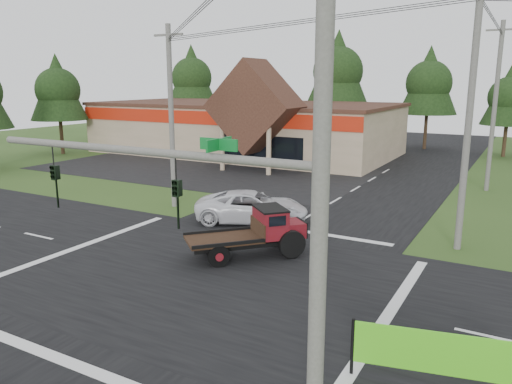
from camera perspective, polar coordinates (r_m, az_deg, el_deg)
The scene contains 19 objects.
ground at distance 19.77m, azimuth -5.38°, elevation -9.39°, with size 120.00×120.00×0.00m, color #2B4719.
road_ns at distance 19.76m, azimuth -5.38°, elevation -9.36°, with size 12.00×120.00×0.02m, color black.
road_ew at distance 19.76m, azimuth -5.38°, elevation -9.36°, with size 120.00×12.00×0.02m, color black.
parking_apron at distance 42.58m, azimuth -6.47°, elevation 2.54°, with size 28.00×14.00×0.02m, color black.
cvs_building at distance 51.94m, azimuth -1.26°, elevation 7.50°, with size 30.40×18.20×9.19m.
traffic_signal_mast at distance 9.35m, azimuth -2.48°, elevation -5.83°, with size 8.12×0.24×7.00m.
utility_pole_nr at distance 8.30m, azimuth 7.38°, elevation 0.39°, with size 2.00×0.30×11.00m.
utility_pole_nw at distance 29.61m, azimuth -9.66°, elevation 8.55°, with size 2.00×0.30×10.50m.
utility_pole_ne at distance 23.22m, azimuth 23.18°, elevation 7.91°, with size 2.00×0.30×11.50m.
utility_pole_n at distance 37.16m, azimuth 25.62°, elevation 8.84°, with size 2.00×0.30×11.20m.
tree_row_a at distance 68.33m, azimuth -7.36°, elevation 13.04°, with size 6.72×6.72×12.12m.
tree_row_b at distance 64.68m, azimuth 1.06°, elevation 11.98°, with size 5.60×5.60×10.10m.
tree_row_c at distance 59.69m, azimuth 9.35°, elevation 13.71°, with size 7.28×7.28×13.13m.
tree_row_d at distance 58.00m, azimuth 19.17°, elevation 11.90°, with size 6.16×6.16×11.11m.
tree_row_e at distance 55.12m, azimuth 27.00°, elevation 9.84°, with size 5.04×5.04×9.09m.
tree_side_w at distance 55.08m, azimuth -21.74°, elevation 11.01°, with size 5.60×5.60×10.10m.
antique_flatbed_truck at distance 21.27m, azimuth -0.95°, elevation -4.67°, with size 1.95×5.11×2.14m, color #620E12, non-canonical shape.
roadside_banner at distance 13.50m, azimuth 20.84°, elevation -17.56°, with size 4.56×0.13×1.56m, color #50CA1A, non-canonical shape.
white_pickup at distance 26.55m, azimuth -0.47°, elevation -1.71°, with size 2.73×5.92×1.65m, color white.
Camera 1 is at (10.49, -15.04, 7.38)m, focal length 35.00 mm.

